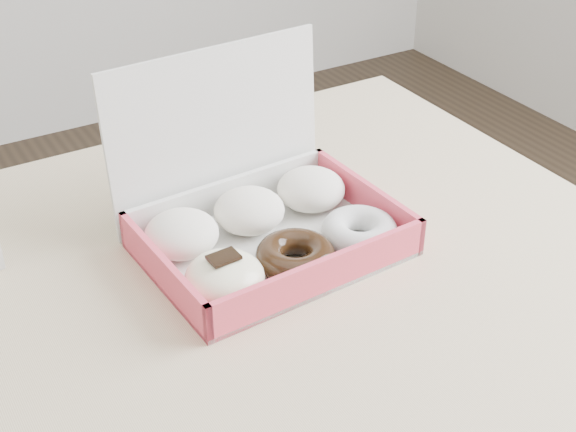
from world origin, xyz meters
TOP-DOWN VIEW (x-y plane):
  - table at (0.00, 0.00)m, footprint 1.20×0.80m
  - donut_box at (0.17, 0.06)m, footprint 0.30×0.25m

SIDE VIEW (x-z plane):
  - table at x=0.00m, z-range 0.30..1.05m
  - donut_box at x=0.17m, z-range 0.68..0.89m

